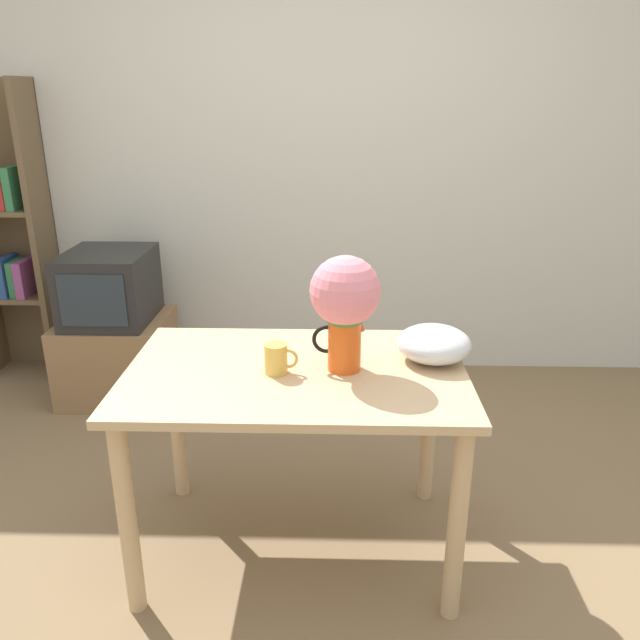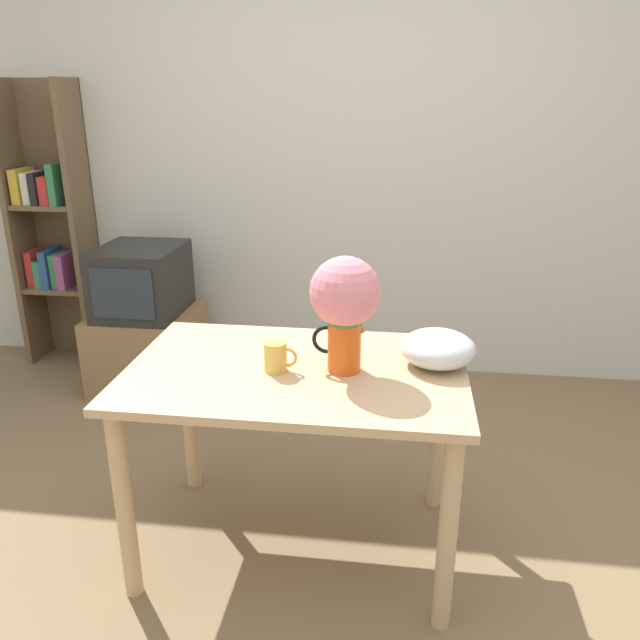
# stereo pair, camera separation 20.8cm
# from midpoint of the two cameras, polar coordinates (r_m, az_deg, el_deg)

# --- Properties ---
(ground_plane) EXTENTS (12.00, 12.00, 0.00)m
(ground_plane) POSITION_cam_midpoint_polar(r_m,az_deg,el_deg) (2.43, -2.88, -22.18)
(ground_plane) COLOR #7F6647
(wall_back) EXTENTS (8.00, 0.05, 2.60)m
(wall_back) POSITION_cam_midpoint_polar(r_m,az_deg,el_deg) (3.69, -0.98, 14.85)
(wall_back) COLOR silver
(wall_back) RESTS_ON ground_plane
(table) EXTENTS (1.17, 0.77, 0.74)m
(table) POSITION_cam_midpoint_polar(r_m,az_deg,el_deg) (2.20, -4.90, -7.30)
(table) COLOR tan
(table) RESTS_ON ground_plane
(flower_vase) EXTENTS (0.24, 0.24, 0.40)m
(flower_vase) POSITION_cam_midpoint_polar(r_m,az_deg,el_deg) (2.05, -0.60, 1.72)
(flower_vase) COLOR #E05619
(flower_vase) RESTS_ON table
(coffee_mug) EXTENTS (0.11, 0.08, 0.10)m
(coffee_mug) POSITION_cam_midpoint_polar(r_m,az_deg,el_deg) (2.11, -6.81, -3.58)
(coffee_mug) COLOR gold
(coffee_mug) RESTS_ON table
(white_bowl) EXTENTS (0.26, 0.26, 0.12)m
(white_bowl) POSITION_cam_midpoint_polar(r_m,az_deg,el_deg) (2.21, 7.75, -2.22)
(white_bowl) COLOR silver
(white_bowl) RESTS_ON table
(tv_stand) EXTENTS (0.58, 0.53, 0.45)m
(tv_stand) POSITION_cam_midpoint_polar(r_m,az_deg,el_deg) (3.74, -19.52, -3.25)
(tv_stand) COLOR #8E6B47
(tv_stand) RESTS_ON ground_plane
(tv_set) EXTENTS (0.44, 0.50, 0.38)m
(tv_set) POSITION_cam_midpoint_polar(r_m,az_deg,el_deg) (3.61, -20.30, 2.87)
(tv_set) COLOR black
(tv_set) RESTS_ON tv_stand
(bookshelf) EXTENTS (0.45, 0.27, 1.72)m
(bookshelf) POSITION_cam_midpoint_polar(r_m,az_deg,el_deg) (4.15, -27.91, 6.82)
(bookshelf) COLOR brown
(bookshelf) RESTS_ON ground_plane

